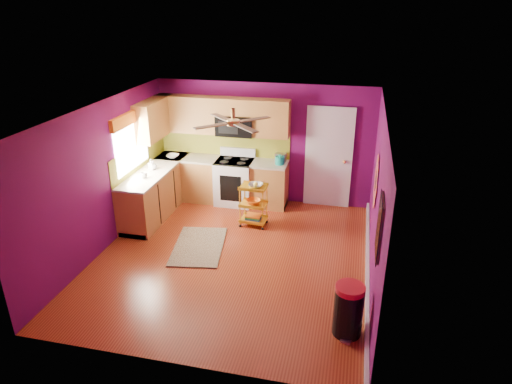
# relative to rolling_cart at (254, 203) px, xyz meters

# --- Properties ---
(ground) EXTENTS (5.00, 5.00, 0.00)m
(ground) POSITION_rel_rolling_cart_xyz_m (-0.08, -1.23, -0.46)
(ground) COLOR maroon
(ground) RESTS_ON ground
(room_envelope) EXTENTS (4.54, 5.04, 2.52)m
(room_envelope) POSITION_rel_rolling_cart_xyz_m (-0.05, -1.23, 1.17)
(room_envelope) COLOR #5E0A4E
(room_envelope) RESTS_ON ground
(lower_cabinets) EXTENTS (2.81, 2.31, 0.94)m
(lower_cabinets) POSITION_rel_rolling_cart_xyz_m (-1.43, 0.59, -0.03)
(lower_cabinets) COLOR #975F29
(lower_cabinets) RESTS_ON ground
(electric_range) EXTENTS (0.76, 0.66, 1.13)m
(electric_range) POSITION_rel_rolling_cart_xyz_m (-0.63, 0.94, 0.02)
(electric_range) COLOR white
(electric_range) RESTS_ON ground
(upper_cabinetry) EXTENTS (2.80, 2.30, 1.26)m
(upper_cabinetry) POSITION_rel_rolling_cart_xyz_m (-1.32, 0.94, 1.34)
(upper_cabinetry) COLOR #975F29
(upper_cabinetry) RESTS_ON ground
(left_window) EXTENTS (0.08, 1.35, 1.08)m
(left_window) POSITION_rel_rolling_cart_xyz_m (-2.30, -0.18, 1.28)
(left_window) COLOR white
(left_window) RESTS_ON ground
(panel_door) EXTENTS (0.95, 0.11, 2.15)m
(panel_door) POSITION_rel_rolling_cart_xyz_m (1.27, 1.24, 0.57)
(panel_door) COLOR white
(panel_door) RESTS_ON ground
(right_wall_art) EXTENTS (0.04, 2.74, 1.04)m
(right_wall_art) POSITION_rel_rolling_cart_xyz_m (2.15, -1.57, 0.98)
(right_wall_art) COLOR black
(right_wall_art) RESTS_ON ground
(ceiling_fan) EXTENTS (1.01, 1.01, 0.26)m
(ceiling_fan) POSITION_rel_rolling_cart_xyz_m (-0.08, -1.03, 1.83)
(ceiling_fan) COLOR #BF8C3F
(ceiling_fan) RESTS_ON ground
(shag_rug) EXTENTS (1.05, 1.49, 0.02)m
(shag_rug) POSITION_rel_rolling_cart_xyz_m (-0.76, -1.03, -0.45)
(shag_rug) COLOR black
(shag_rug) RESTS_ON ground
(rolling_cart) EXTENTS (0.51, 0.39, 0.89)m
(rolling_cart) POSITION_rel_rolling_cart_xyz_m (0.00, 0.00, 0.00)
(rolling_cart) COLOR gold
(rolling_cart) RESTS_ON ground
(trash_can) EXTENTS (0.47, 0.48, 0.73)m
(trash_can) POSITION_rel_rolling_cart_xyz_m (1.88, -2.71, -0.10)
(trash_can) COLOR black
(trash_can) RESTS_ON ground
(teal_kettle) EXTENTS (0.18, 0.18, 0.21)m
(teal_kettle) POSITION_rel_rolling_cart_xyz_m (0.32, 0.94, 0.56)
(teal_kettle) COLOR #149A89
(teal_kettle) RESTS_ON lower_cabinets
(toaster) EXTENTS (0.22, 0.15, 0.18)m
(toaster) POSITION_rel_rolling_cart_xyz_m (0.31, 1.10, 0.57)
(toaster) COLOR beige
(toaster) RESTS_ON lower_cabinets
(soap_bottle_a) EXTENTS (0.09, 0.10, 0.21)m
(soap_bottle_a) POSITION_rel_rolling_cart_xyz_m (-2.08, 0.08, 0.58)
(soap_bottle_a) COLOR #EA3F72
(soap_bottle_a) RESTS_ON lower_cabinets
(soap_bottle_b) EXTENTS (0.14, 0.14, 0.18)m
(soap_bottle_b) POSITION_rel_rolling_cart_xyz_m (-2.05, 0.10, 0.57)
(soap_bottle_b) COLOR white
(soap_bottle_b) RESTS_ON lower_cabinets
(counter_dish) EXTENTS (0.26, 0.26, 0.06)m
(counter_dish) POSITION_rel_rolling_cart_xyz_m (-1.95, 0.85, 0.51)
(counter_dish) COLOR white
(counter_dish) RESTS_ON lower_cabinets
(counter_cup) EXTENTS (0.13, 0.13, 0.10)m
(counter_cup) POSITION_rel_rolling_cart_xyz_m (-2.02, -0.37, 0.53)
(counter_cup) COLOR white
(counter_cup) RESTS_ON lower_cabinets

